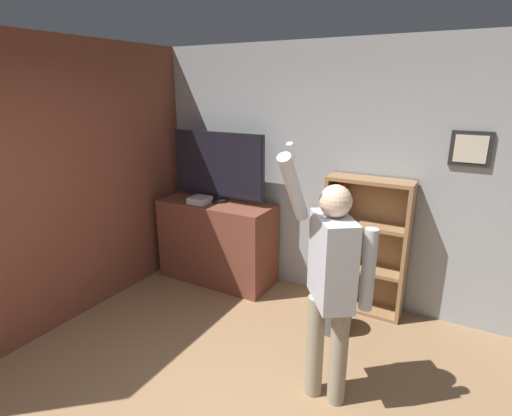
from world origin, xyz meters
The scene contains 8 objects.
wall_back centered at (0.00, 2.65, 1.35)m, with size 6.25×0.09×2.70m.
wall_side_brick centered at (-2.16, 1.31, 1.35)m, with size 0.06×4.22×2.70m.
tv_ledge centered at (-1.34, 2.31, 0.48)m, with size 1.35×0.57×0.97m.
television centered at (-1.34, 2.36, 1.38)m, with size 1.18×0.22×0.80m.
game_console centered at (-1.48, 2.18, 1.00)m, with size 0.21×0.22×0.07m.
bookshelf centered at (0.28, 2.48, 0.70)m, with size 0.82×0.28×1.40m.
person centered at (0.46, 1.07, 1.00)m, with size 0.58×0.55×1.93m.
waste_bin centered at (0.26, 1.95, 0.16)m, with size 0.30×0.30×0.32m.
Camera 1 is at (1.22, -1.34, 2.25)m, focal length 28.00 mm.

